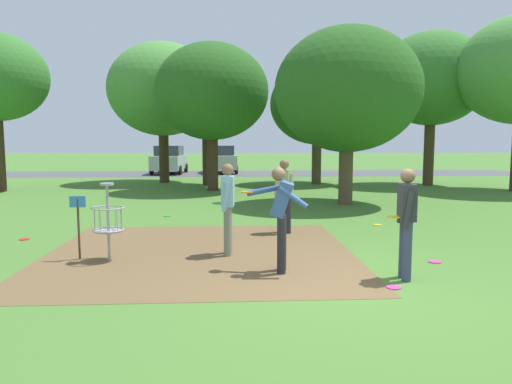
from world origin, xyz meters
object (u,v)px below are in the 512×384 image
(frisbee_by_tee, at_px, (167,216))
(player_foreground_watching, at_px, (281,212))
(disc_golf_basket, at_px, (105,219))
(player_waiting_left, at_px, (406,217))
(tree_mid_right, at_px, (317,104))
(tree_far_right, at_px, (347,90))
(frisbee_mid_grass, at_px, (24,239))
(parked_car_leftmost, at_px, (169,160))
(tree_far_center, at_px, (206,102))
(frisbee_far_left, at_px, (378,225))
(tree_far_left, at_px, (212,92))
(frisbee_far_right, at_px, (394,287))
(tree_mid_left, at_px, (163,90))
(player_throwing, at_px, (228,204))
(parked_car_center_left, at_px, (221,159))
(player_waiting_right, at_px, (284,192))
(frisbee_near_basket, at_px, (435,262))
(tree_near_right, at_px, (432,79))

(frisbee_by_tee, bearing_deg, player_foreground_watching, -66.03)
(disc_golf_basket, distance_m, player_waiting_left, 5.12)
(tree_mid_right, xyz_separation_m, tree_far_right, (-0.43, -7.63, -0.13))
(player_waiting_left, relative_size, frisbee_mid_grass, 8.19)
(player_foreground_watching, distance_m, player_waiting_left, 1.93)
(tree_mid_right, distance_m, parked_car_leftmost, 11.92)
(parked_car_leftmost, bearing_deg, tree_far_center, -70.94)
(tree_far_center, bearing_deg, disc_golf_basket, -94.36)
(frisbee_mid_grass, relative_size, parked_car_leftmost, 0.05)
(frisbee_far_left, distance_m, tree_far_right, 5.54)
(frisbee_by_tee, bearing_deg, tree_far_left, 81.40)
(player_waiting_left, distance_m, tree_far_left, 14.12)
(player_foreground_watching, xyz_separation_m, frisbee_by_tee, (-2.60, 5.85, -0.98))
(tree_far_left, bearing_deg, frisbee_far_right, -77.29)
(frisbee_mid_grass, distance_m, tree_mid_left, 14.97)
(player_throwing, relative_size, parked_car_center_left, 0.40)
(player_waiting_left, height_order, tree_far_left, tree_far_left)
(frisbee_far_left, height_order, tree_far_right, tree_far_right)
(player_waiting_right, bearing_deg, player_foreground_watching, -97.59)
(frisbee_far_left, xyz_separation_m, tree_far_right, (0.17, 4.04, 3.79))
(parked_car_center_left, bearing_deg, frisbee_near_basket, -80.09)
(player_waiting_left, distance_m, tree_far_right, 9.19)
(frisbee_mid_grass, xyz_separation_m, parked_car_leftmost, (0.48, 20.95, 0.91))
(tree_far_right, bearing_deg, tree_far_left, 134.90)
(tree_mid_left, bearing_deg, tree_mid_right, -8.90)
(tree_mid_left, xyz_separation_m, tree_far_center, (2.26, -1.48, -0.71))
(player_throwing, relative_size, frisbee_near_basket, 7.93)
(tree_far_left, bearing_deg, tree_far_center, 98.05)
(parked_car_center_left, bearing_deg, parked_car_leftmost, -172.03)
(frisbee_far_left, xyz_separation_m, parked_car_center_left, (-4.31, 20.14, 0.91))
(frisbee_far_left, bearing_deg, player_waiting_left, -102.98)
(tree_mid_right, bearing_deg, tree_near_right, -11.67)
(player_foreground_watching, relative_size, frisbee_far_right, 7.98)
(frisbee_far_right, distance_m, tree_mid_left, 19.39)
(disc_golf_basket, distance_m, tree_far_left, 12.45)
(frisbee_near_basket, distance_m, tree_near_right, 16.25)
(frisbee_near_basket, bearing_deg, frisbee_far_right, -131.66)
(player_foreground_watching, height_order, frisbee_near_basket, player_foreground_watching)
(frisbee_far_right, distance_m, parked_car_leftmost, 25.52)
(player_waiting_right, height_order, frisbee_far_left, player_waiting_right)
(player_waiting_left, distance_m, frisbee_by_tee, 7.83)
(frisbee_mid_grass, relative_size, tree_mid_left, 0.03)
(tree_mid_right, bearing_deg, frisbee_near_basket, -92.78)
(frisbee_mid_grass, height_order, tree_mid_left, tree_mid_left)
(frisbee_far_left, height_order, tree_mid_left, tree_mid_left)
(tree_mid_right, bearing_deg, parked_car_leftmost, 136.10)
(player_foreground_watching, xyz_separation_m, tree_mid_left, (-4.19, 16.97, 3.75))
(tree_mid_left, bearing_deg, parked_car_leftmost, 95.01)
(parked_car_leftmost, distance_m, parked_car_center_left, 3.44)
(tree_far_right, bearing_deg, player_throwing, -119.77)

